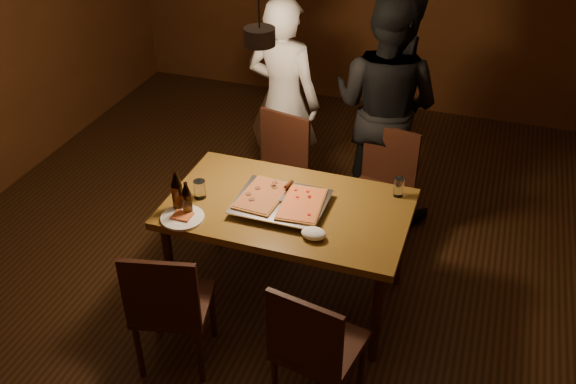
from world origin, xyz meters
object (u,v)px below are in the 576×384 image
(chair_near_left, at_px, (168,300))
(pizza_tray, at_px, (281,204))
(chair_near_right, at_px, (313,342))
(plate_slice, at_px, (182,217))
(diner_dark, at_px, (385,107))
(diner_white, at_px, (283,101))
(chair_far_left, at_px, (278,162))
(chair_far_right, at_px, (383,178))
(dining_table, at_px, (288,215))
(beer_bottle_a, at_px, (177,191))
(beer_bottle_b, at_px, (187,199))
(pendant_lamp, at_px, (260,35))

(chair_near_left, height_order, pizza_tray, chair_near_left)
(chair_near_right, relative_size, plate_slice, 1.86)
(chair_near_right, relative_size, diner_dark, 0.27)
(chair_near_right, distance_m, pizza_tray, 0.96)
(pizza_tray, height_order, plate_slice, pizza_tray)
(plate_slice, height_order, diner_white, diner_white)
(chair_far_left, xyz_separation_m, chair_far_right, (0.80, 0.03, 0.00))
(dining_table, bearing_deg, pizza_tray, -136.50)
(beer_bottle_a, bearing_deg, diner_dark, 57.44)
(chair_far_right, distance_m, beer_bottle_b, 1.53)
(dining_table, bearing_deg, chair_far_left, 113.84)
(plate_slice, bearing_deg, chair_near_right, -27.05)
(chair_near_right, distance_m, beer_bottle_b, 1.16)
(pizza_tray, relative_size, beer_bottle_a, 2.08)
(chair_near_right, xyz_separation_m, diner_dark, (-0.08, 2.10, 0.36))
(beer_bottle_a, bearing_deg, plate_slice, -52.14)
(dining_table, height_order, diner_dark, diner_dark)
(pizza_tray, bearing_deg, diner_dark, 72.03)
(pendant_lamp, bearing_deg, beer_bottle_b, -125.18)
(dining_table, xyz_separation_m, diner_white, (-0.46, 1.23, 0.16))
(beer_bottle_a, height_order, pendant_lamp, pendant_lamp)
(chair_near_left, bearing_deg, diner_dark, 56.15)
(chair_far_right, bearing_deg, diner_white, -11.72)
(diner_white, relative_size, pendant_lamp, 1.52)
(chair_near_left, height_order, plate_slice, chair_near_left)
(dining_table, xyz_separation_m, diner_dark, (0.34, 1.26, 0.22))
(chair_far_left, distance_m, pizza_tray, 0.93)
(plate_slice, bearing_deg, beer_bottle_b, 78.79)
(pizza_tray, height_order, pendant_lamp, pendant_lamp)
(dining_table, relative_size, chair_far_right, 3.02)
(chair_near_right, bearing_deg, chair_near_left, -172.03)
(beer_bottle_a, bearing_deg, chair_far_right, 45.60)
(chair_near_left, height_order, diner_dark, diner_dark)
(pizza_tray, bearing_deg, chair_near_left, -119.34)
(diner_white, xyz_separation_m, pendant_lamp, (0.23, -1.06, 0.93))
(chair_near_right, xyz_separation_m, pendant_lamp, (-0.65, 1.01, 1.22))
(diner_dark, bearing_deg, chair_far_left, 49.21)
(diner_white, xyz_separation_m, diner_dark, (0.80, 0.03, 0.06))
(beer_bottle_a, distance_m, diner_dark, 1.79)
(beer_bottle_b, bearing_deg, beer_bottle_a, 158.14)
(chair_near_left, bearing_deg, chair_far_right, 48.62)
(pendant_lamp, bearing_deg, plate_slice, -122.96)
(chair_far_right, xyz_separation_m, beer_bottle_a, (-1.07, -1.09, 0.35))
(chair_far_left, relative_size, chair_near_right, 1.03)
(pizza_tray, xyz_separation_m, diner_white, (-0.42, 1.26, 0.06))
(chair_far_left, xyz_separation_m, chair_near_left, (-0.08, -1.61, 0.00))
(chair_far_left, relative_size, diner_white, 0.30)
(pizza_tray, relative_size, plate_slice, 2.09)
(chair_far_right, distance_m, beer_bottle_a, 1.56)
(chair_near_right, height_order, diner_white, diner_white)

